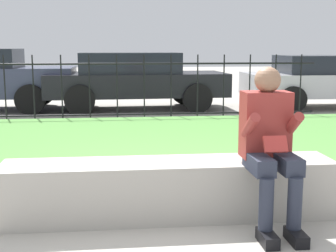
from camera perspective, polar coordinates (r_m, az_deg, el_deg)
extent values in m
plane|color=#A8A399|center=(4.11, 0.83, -10.93)|extent=(60.00, 60.00, 0.00)
cube|color=#ADA89E|center=(4.02, 0.16, -7.71)|extent=(2.81, 0.50, 0.49)
cube|color=gray|center=(4.09, 0.16, -10.44)|extent=(2.70, 0.46, 0.08)
cube|color=black|center=(3.63, 12.03, -13.26)|extent=(0.11, 0.26, 0.09)
cylinder|color=#282D3D|center=(3.59, 11.87, -9.31)|extent=(0.11, 0.11, 0.40)
cube|color=#282D3D|center=(3.71, 11.01, -4.50)|extent=(0.15, 0.42, 0.13)
cube|color=black|center=(3.70, 15.36, -12.93)|extent=(0.11, 0.26, 0.09)
cylinder|color=#282D3D|center=(3.67, 15.18, -9.06)|extent=(0.11, 0.11, 0.40)
cube|color=#282D3D|center=(3.78, 14.20, -4.36)|extent=(0.15, 0.42, 0.13)
cube|color=maroon|center=(3.89, 11.78, 0.17)|extent=(0.38, 0.24, 0.54)
sphere|color=#8C664C|center=(3.83, 12.05, 5.52)|extent=(0.21, 0.21, 0.21)
cylinder|color=maroon|center=(3.68, 10.02, 0.03)|extent=(0.08, 0.29, 0.24)
cylinder|color=maroon|center=(3.79, 14.99, 0.12)|extent=(0.08, 0.29, 0.24)
cube|color=#B2332D|center=(3.66, 12.96, -2.19)|extent=(0.18, 0.09, 0.13)
cube|color=#569342|center=(6.36, -1.81, -2.28)|extent=(8.19, 3.38, 0.26)
cylinder|color=black|center=(8.32, -2.89, 1.46)|extent=(6.19, 0.03, 0.03)
cylinder|color=black|center=(8.24, -2.94, 7.59)|extent=(6.19, 0.03, 0.03)
cylinder|color=black|center=(8.47, -19.23, 3.76)|extent=(0.02, 0.02, 1.31)
cylinder|color=black|center=(8.38, -16.05, 3.86)|extent=(0.02, 0.02, 1.31)
cylinder|color=black|center=(8.31, -12.81, 3.95)|extent=(0.02, 0.02, 1.31)
cylinder|color=black|center=(8.27, -9.52, 4.03)|extent=(0.02, 0.02, 1.31)
cylinder|color=black|center=(8.26, -6.22, 4.10)|extent=(0.02, 0.02, 1.31)
cylinder|color=black|center=(8.27, -2.91, 4.15)|extent=(0.02, 0.02, 1.31)
cylinder|color=black|center=(8.31, 0.37, 4.19)|extent=(0.02, 0.02, 1.31)
cylinder|color=black|center=(8.38, 3.62, 4.21)|extent=(0.02, 0.02, 1.31)
cylinder|color=black|center=(8.47, 6.80, 4.23)|extent=(0.02, 0.02, 1.31)
cylinder|color=black|center=(8.59, 9.90, 4.22)|extent=(0.02, 0.02, 1.31)
cylinder|color=black|center=(8.74, 12.91, 4.21)|extent=(0.02, 0.02, 1.31)
cylinder|color=black|center=(8.90, 15.81, 4.19)|extent=(0.02, 0.02, 1.31)
cube|color=#B7B7BC|center=(11.94, 19.82, 4.82)|extent=(4.41, 1.92, 0.53)
cube|color=black|center=(11.85, 19.17, 7.12)|extent=(2.44, 1.64, 0.42)
cylinder|color=black|center=(10.68, 14.97, 3.14)|extent=(0.60, 0.22, 0.59)
cylinder|color=black|center=(12.31, 12.37, 4.06)|extent=(0.60, 0.22, 0.59)
cube|color=black|center=(10.92, -3.87, 5.12)|extent=(4.17, 1.81, 0.52)
cube|color=black|center=(10.88, -4.77, 7.69)|extent=(2.31, 1.54, 0.46)
cylinder|color=black|center=(10.33, 3.59, 3.41)|extent=(0.66, 0.22, 0.65)
cylinder|color=black|center=(11.91, 1.97, 4.25)|extent=(0.66, 0.22, 0.65)
cylinder|color=black|center=(10.11, -10.71, 3.13)|extent=(0.66, 0.22, 0.65)
cylinder|color=black|center=(11.72, -10.41, 4.01)|extent=(0.66, 0.22, 0.65)
cylinder|color=black|center=(10.50, -16.44, 3.13)|extent=(0.66, 0.21, 0.65)
cylinder|color=black|center=(12.13, -15.18, 4.02)|extent=(0.66, 0.21, 0.65)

